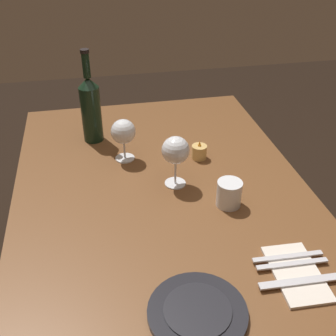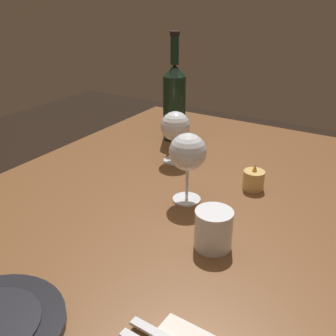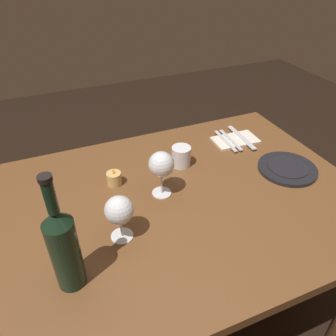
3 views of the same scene
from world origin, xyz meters
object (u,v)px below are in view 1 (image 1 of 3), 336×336
dinner_plate (197,312)px  fork_inner (292,264)px  water_tumbler (229,195)px  fork_outer (288,257)px  table_knife (303,281)px  wine_bottle (91,107)px  wine_glass_left (123,133)px  wine_glass_right (176,151)px  folded_napkin (296,273)px  votive_candle (199,152)px

dinner_plate → fork_inner: bearing=108.8°
water_tumbler → fork_inner: 0.28m
fork_outer → table_knife: bearing=0.0°
wine_bottle → water_tumbler: wine_bottle is taller
wine_bottle → dinner_plate: 0.85m
wine_glass_left → dinner_plate: size_ratio=0.67×
fork_outer → table_knife: (0.08, 0.00, 0.00)m
wine_glass_left → water_tumbler: 0.42m
water_tumbler → wine_bottle: bearing=-142.2°
wine_bottle → water_tumbler: size_ratio=4.32×
wine_bottle → wine_glass_right: bearing=34.7°
fork_inner → table_knife: 0.05m
water_tumbler → dinner_plate: bearing=-27.7°
fork_inner → folded_napkin: bearing=0.0°
folded_napkin → dinner_plate: bearing=-76.3°
fork_inner → table_knife: bearing=0.0°
wine_glass_right → table_knife: (0.45, 0.20, -0.11)m
water_tumbler → fork_inner: water_tumbler is taller
wine_glass_right → dinner_plate: 0.50m
wine_glass_right → fork_inner: bearing=27.1°
wine_bottle → fork_inner: wine_bottle is taller
votive_candle → fork_outer: votive_candle is taller
water_tumbler → folded_napkin: 0.30m
wine_glass_left → fork_outer: (0.55, 0.34, -0.09)m
votive_candle → table_knife: votive_candle is taller
wine_glass_right → table_knife: size_ratio=0.78×
wine_glass_right → water_tumbler: size_ratio=2.11×
wine_glass_left → table_knife: size_ratio=0.70×
dinner_plate → table_knife: (-0.03, 0.26, 0.00)m
votive_candle → table_knife: 0.60m
wine_glass_right → wine_bottle: size_ratio=0.49×
wine_glass_right → folded_napkin: bearing=25.7°
wine_bottle → votive_candle: (0.20, 0.35, -0.11)m
wine_bottle → water_tumbler: 0.60m
wine_glass_left → table_knife: 0.73m
dinner_plate → fork_outer: dinner_plate is taller
wine_glass_right → votive_candle: wine_glass_right is taller
dinner_plate → folded_napkin: bearing=103.7°
water_tumbler → votive_candle: 0.27m
water_tumbler → fork_outer: water_tumbler is taller
dinner_plate → fork_inner: 0.27m
dinner_plate → table_knife: bearing=97.3°
dinner_plate → fork_inner: size_ratio=1.21×
table_knife → dinner_plate: bearing=-82.7°
wine_glass_left → votive_candle: (0.05, 0.25, -0.08)m
wine_bottle → table_knife: size_ratio=1.60×
votive_candle → dinner_plate: bearing=-15.2°
water_tumbler → votive_candle: bearing=-176.3°
wine_bottle → fork_outer: size_ratio=1.87×
water_tumbler → wine_glass_right: bearing=-135.5°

